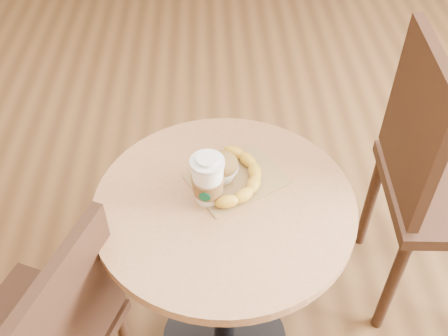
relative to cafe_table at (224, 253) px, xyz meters
name	(u,v)px	position (x,y,z in m)	size (l,w,h in m)	color
cafe_table	(224,253)	(0.00, 0.00, 0.00)	(0.68, 0.68, 0.75)	black
chair_right	(439,179)	(0.69, 0.24, 0.04)	(0.48, 0.48, 1.03)	#321C11
kraft_bag	(237,179)	(0.04, 0.08, 0.23)	(0.24, 0.18, 0.00)	olive
coffee_cup	(208,181)	(-0.04, 0.01, 0.29)	(0.09, 0.09, 0.14)	white
muffin	(222,167)	(0.00, 0.08, 0.27)	(0.09, 0.09, 0.08)	silver
banana	(241,176)	(0.05, 0.07, 0.24)	(0.14, 0.25, 0.03)	gold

